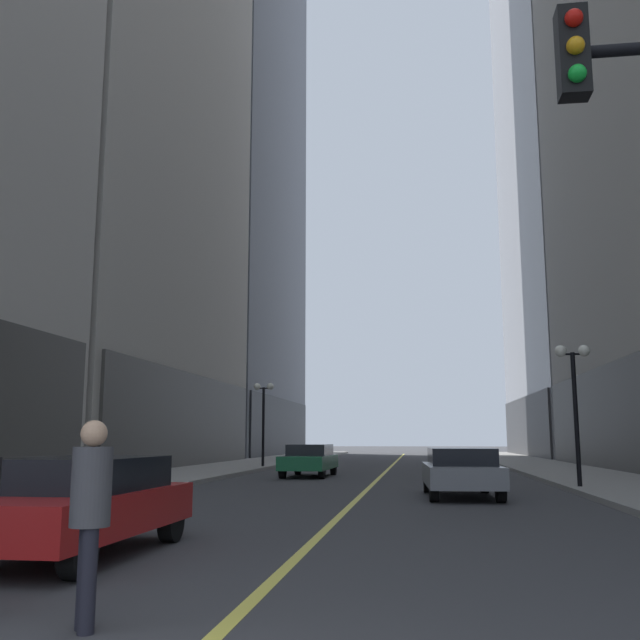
% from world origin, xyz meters
% --- Properties ---
extents(ground_plane, '(200.00, 200.00, 0.00)m').
position_xyz_m(ground_plane, '(0.00, 35.00, 0.00)').
color(ground_plane, '#38383A').
extents(sidewalk_left, '(4.50, 78.00, 0.15)m').
position_xyz_m(sidewalk_left, '(-8.25, 35.00, 0.07)').
color(sidewalk_left, gray).
rests_on(sidewalk_left, ground).
extents(sidewalk_right, '(4.50, 78.00, 0.15)m').
position_xyz_m(sidewalk_right, '(8.25, 35.00, 0.07)').
color(sidewalk_right, gray).
rests_on(sidewalk_right, ground).
extents(lane_centre_stripe, '(0.16, 70.00, 0.01)m').
position_xyz_m(lane_centre_stripe, '(0.00, 35.00, 0.00)').
color(lane_centre_stripe, '#E5D64C').
rests_on(lane_centre_stripe, ground).
extents(building_left_mid, '(11.36, 24.00, 48.28)m').
position_xyz_m(building_left_mid, '(-16.08, 34.50, 24.04)').
color(building_left_mid, '#A8A399').
rests_on(building_left_mid, ground).
extents(building_left_far, '(13.68, 26.00, 74.54)m').
position_xyz_m(building_left_far, '(-17.25, 60.00, 37.19)').
color(building_left_far, slate).
rests_on(building_left_far, ground).
extents(car_red, '(1.91, 4.33, 1.32)m').
position_xyz_m(car_red, '(-2.99, 6.52, 0.72)').
color(car_red, '#B21919').
rests_on(car_red, ground).
extents(car_grey, '(2.07, 4.55, 1.32)m').
position_xyz_m(car_grey, '(2.75, 17.13, 0.72)').
color(car_grey, slate).
rests_on(car_grey, ground).
extents(car_green, '(1.91, 4.66, 1.32)m').
position_xyz_m(car_green, '(-2.93, 26.98, 0.72)').
color(car_green, '#196038').
rests_on(car_green, ground).
extents(pedestrian_with_orange_bag, '(0.47, 0.47, 1.74)m').
position_xyz_m(pedestrian_with_orange_bag, '(-1.12, 2.92, 1.02)').
color(pedestrian_with_orange_bag, black).
rests_on(pedestrian_with_orange_bag, ground).
extents(street_lamp_left_far, '(1.06, 0.36, 4.43)m').
position_xyz_m(street_lamp_left_far, '(-6.40, 33.71, 3.26)').
color(street_lamp_left_far, black).
rests_on(street_lamp_left_far, ground).
extents(street_lamp_right_mid, '(1.06, 0.36, 4.43)m').
position_xyz_m(street_lamp_right_mid, '(6.40, 19.85, 3.26)').
color(street_lamp_right_mid, black).
rests_on(street_lamp_right_mid, ground).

